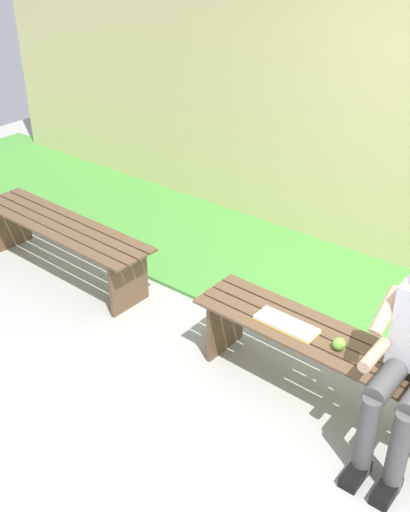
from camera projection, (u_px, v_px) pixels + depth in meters
The scene contains 7 objects.
ground_plane at pixel (76, 405), 3.89m from camera, with size 10.00×7.00×0.04m, color #9E9E99.
grass_strip at pixel (264, 263), 5.34m from camera, with size 9.00×1.59×0.03m, color #478C38.
brick_wall at pixel (410, 91), 4.73m from camera, with size 9.50×0.24×2.96m, color #D1C684.
bench_near at pixel (332, 356), 3.71m from camera, with size 1.90×0.47×0.47m.
bench_far at pixel (63, 236), 5.04m from camera, with size 1.78×0.47×0.47m.
apple at pixel (339, 344), 3.58m from camera, with size 0.08×0.08×0.08m, color #72B738.
book_open at pixel (286, 324), 3.79m from camera, with size 0.42×0.17×0.02m.
Camera 1 is at (-1.19, 2.75, 2.76)m, focal length 42.96 mm.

